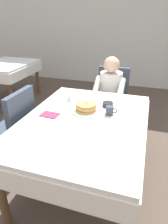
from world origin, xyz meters
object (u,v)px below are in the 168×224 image
object	(u,v)px
plate_breakfast	(86,111)
syrup_pitcher	(70,98)
cup_coffee	(110,110)
knife_right_of_plate	(104,115)
diner_person	(110,91)
breakfast_stack	(86,107)
bowl_butter	(108,104)
chair_diner	(111,96)
spoon_near_edge	(75,127)
chair_left_side	(15,126)
fork_left_of_plate	(67,110)
dining_table_main	(84,128)
background_table_far	(7,69)

from	to	relation	value
plate_breakfast	syrup_pitcher	xyz separation A→B (m)	(-0.25, 0.20, 0.03)
cup_coffee	knife_right_of_plate	size ratio (longest dim) A/B	0.57
diner_person	breakfast_stack	distance (m)	0.87
bowl_butter	syrup_pitcher	world-z (taller)	syrup_pitcher
breakfast_stack	knife_right_of_plate	xyz separation A→B (m)	(0.19, -0.02, -0.05)
chair_diner	spoon_near_edge	bearing A→B (deg)	86.75
chair_diner	syrup_pitcher	xyz separation A→B (m)	(-0.32, -0.81, 0.25)
knife_right_of_plate	spoon_near_edge	world-z (taller)	same
chair_left_side	fork_left_of_plate	distance (m)	0.61
plate_breakfast	syrup_pitcher	world-z (taller)	syrup_pitcher
diner_person	knife_right_of_plate	xyz separation A→B (m)	(0.12, -0.87, 0.07)
chair_diner	fork_left_of_plate	distance (m)	1.09
dining_table_main	bowl_butter	xyz separation A→B (m)	(0.15, 0.35, 0.11)
chair_left_side	syrup_pitcher	distance (m)	0.66
chair_left_side	knife_right_of_plate	world-z (taller)	chair_left_side
background_table_far	bowl_butter	bearing A→B (deg)	-31.01
knife_right_of_plate	dining_table_main	bearing A→B (deg)	130.93
diner_person	cup_coffee	distance (m)	0.87
bowl_butter	knife_right_of_plate	distance (m)	0.21
plate_breakfast	fork_left_of_plate	bearing A→B (deg)	-173.99
dining_table_main	chair_diner	xyz separation A→B (m)	(0.04, 1.17, -0.12)
plate_breakfast	bowl_butter	world-z (taller)	bowl_butter
plate_breakfast	breakfast_stack	size ratio (longest dim) A/B	1.34
fork_left_of_plate	syrup_pitcher	bearing A→B (deg)	20.25
spoon_near_edge	dining_table_main	bearing A→B (deg)	78.24
bowl_butter	syrup_pitcher	distance (m)	0.43
chair_diner	knife_right_of_plate	distance (m)	1.06
knife_right_of_plate	breakfast_stack	bearing A→B (deg)	84.39
chair_left_side	cup_coffee	world-z (taller)	chair_left_side
fork_left_of_plate	background_table_far	size ratio (longest dim) A/B	0.16
plate_breakfast	background_table_far	distance (m)	2.63
dining_table_main	chair_left_side	world-z (taller)	chair_left_side
chair_left_side	plate_breakfast	bearing A→B (deg)	-77.90
dining_table_main	chair_diner	size ratio (longest dim) A/B	1.64
chair_diner	spoon_near_edge	distance (m)	1.35
chair_diner	breakfast_stack	distance (m)	1.05
cup_coffee	fork_left_of_plate	bearing A→B (deg)	-176.13
breakfast_stack	fork_left_of_plate	distance (m)	0.20
dining_table_main	chair_diner	world-z (taller)	chair_diner
spoon_near_edge	syrup_pitcher	bearing A→B (deg)	114.37
breakfast_stack	bowl_butter	world-z (taller)	breakfast_stack
cup_coffee	background_table_far	distance (m)	2.82
diner_person	chair_left_side	bearing A→B (deg)	51.19
plate_breakfast	bowl_butter	bearing A→B (deg)	46.57
chair_diner	knife_right_of_plate	xyz separation A→B (m)	(0.12, -1.03, 0.21)
chair_left_side	plate_breakfast	distance (m)	0.79
fork_left_of_plate	knife_right_of_plate	bearing A→B (deg)	-84.92
chair_left_side	syrup_pitcher	bearing A→B (deg)	-54.11
knife_right_of_plate	spoon_near_edge	bearing A→B (deg)	147.77
bowl_butter	spoon_near_edge	distance (m)	0.54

